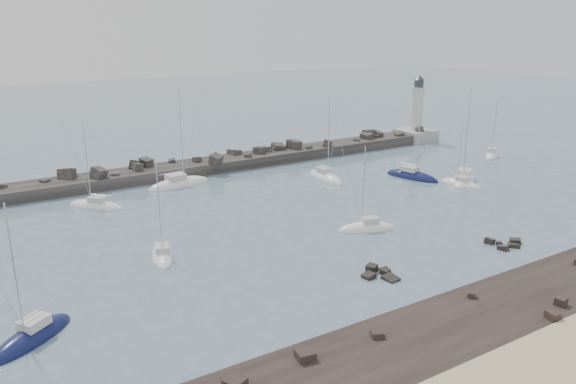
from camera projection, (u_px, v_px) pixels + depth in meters
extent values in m
plane|color=slate|center=(351.00, 239.00, 66.62)|extent=(400.00, 400.00, 0.00)
cube|color=black|center=(507.00, 319.00, 48.74)|extent=(140.00, 12.00, 0.70)
cube|color=black|center=(472.00, 295.00, 51.80)|extent=(0.95, 0.96, 0.49)
cube|color=black|center=(377.00, 334.00, 45.41)|extent=(1.28, 1.25, 0.47)
cube|color=black|center=(553.00, 315.00, 48.01)|extent=(1.16, 1.31, 0.69)
cube|color=black|center=(561.00, 301.00, 50.38)|extent=(1.14, 1.06, 0.73)
cube|color=black|center=(305.00, 355.00, 42.43)|extent=(1.53, 1.47, 0.64)
cube|color=black|center=(385.00, 271.00, 58.03)|extent=(1.24, 1.23, 0.69)
cube|color=black|center=(370.00, 266.00, 58.88)|extent=(0.76, 0.68, 0.76)
cube|color=black|center=(384.00, 272.00, 57.36)|extent=(0.89, 0.97, 0.59)
cube|color=black|center=(369.00, 278.00, 56.62)|extent=(1.42, 1.28, 1.02)
cube|color=black|center=(391.00, 280.00, 56.26)|extent=(1.52, 1.68, 0.99)
cube|color=black|center=(372.00, 269.00, 57.93)|extent=(1.33, 1.34, 0.98)
cube|color=black|center=(499.00, 244.00, 65.13)|extent=(0.91, 0.94, 0.54)
cube|color=black|center=(513.00, 247.00, 64.44)|extent=(1.82, 1.80, 0.96)
cube|color=black|center=(515.00, 242.00, 65.36)|extent=(1.61, 1.64, 0.99)
cube|color=black|center=(503.00, 249.00, 63.53)|extent=(1.38, 1.49, 0.96)
cube|color=black|center=(490.00, 241.00, 65.27)|extent=(1.26, 1.25, 0.84)
cube|color=#2D2A28|center=(175.00, 174.00, 93.68)|extent=(115.00, 6.00, 3.20)
cube|color=#2D2A28|center=(99.00, 174.00, 85.49)|extent=(2.89, 2.84, 2.45)
cube|color=#2D2A28|center=(294.00, 145.00, 105.09)|extent=(2.55, 2.92, 2.06)
cube|color=#2D2A28|center=(399.00, 136.00, 116.94)|extent=(2.43, 2.08, 1.80)
cube|color=#2D2A28|center=(259.00, 152.00, 101.44)|extent=(2.56, 2.72, 2.13)
cube|color=#2D2A28|center=(420.00, 131.00, 118.99)|extent=(2.75, 2.73, 2.09)
cube|color=#2D2A28|center=(146.00, 163.00, 92.29)|extent=(2.39, 2.56, 1.71)
cube|color=#2D2A28|center=(356.00, 142.00, 112.41)|extent=(2.05, 2.01, 1.09)
cube|color=#2D2A28|center=(138.00, 167.00, 89.80)|extent=(1.79, 1.73, 1.70)
cube|color=#2D2A28|center=(364.00, 137.00, 116.42)|extent=(1.81, 1.75, 1.22)
cube|color=#2D2A28|center=(368.00, 134.00, 115.20)|extent=(1.97, 2.06, 1.85)
cube|color=#2D2A28|center=(356.00, 141.00, 112.17)|extent=(1.62, 1.64, 1.32)
cube|color=#2D2A28|center=(248.00, 157.00, 98.61)|extent=(1.31, 1.42, 1.39)
cube|color=#2D2A28|center=(216.00, 160.00, 94.16)|extent=(2.41, 2.92, 2.63)
cube|color=#2D2A28|center=(67.00, 175.00, 85.60)|extent=(3.08, 3.25, 2.44)
cube|color=#2D2A28|center=(328.00, 144.00, 106.92)|extent=(2.13, 2.00, 1.70)
cube|color=#2D2A28|center=(309.00, 149.00, 105.05)|extent=(1.19, 1.38, 1.27)
cube|color=#2D2A28|center=(321.00, 147.00, 107.44)|extent=(1.35, 1.39, 0.81)
cube|color=#2D2A28|center=(377.00, 135.00, 115.88)|extent=(2.11, 2.11, 2.22)
cube|color=#2D2A28|center=(367.00, 136.00, 113.81)|extent=(2.16, 2.46, 1.58)
cube|color=#2D2A28|center=(274.00, 149.00, 105.09)|extent=(2.07, 2.25, 1.57)
cube|color=#2D2A28|center=(45.00, 183.00, 83.70)|extent=(1.86, 1.77, 1.13)
cube|color=#2D2A28|center=(197.00, 160.00, 95.47)|extent=(1.80, 1.84, 1.36)
cube|color=#2D2A28|center=(115.00, 177.00, 87.17)|extent=(1.41, 1.60, 1.17)
cube|color=#2D2A28|center=(135.00, 164.00, 91.37)|extent=(2.41, 2.25, 2.04)
cube|color=#2D2A28|center=(375.00, 138.00, 115.30)|extent=(2.32, 2.25, 1.64)
cube|color=#2D2A28|center=(278.00, 149.00, 104.52)|extent=(2.72, 2.53, 2.51)
cube|color=#2D2A28|center=(234.00, 154.00, 100.96)|extent=(2.36, 2.68, 1.99)
cube|color=#2D2A28|center=(0.00, 187.00, 80.53)|extent=(1.91, 1.56, 1.36)
cube|color=#2D2A28|center=(269.00, 150.00, 102.74)|extent=(1.54, 1.79, 1.63)
cube|color=#2D2A28|center=(172.00, 161.00, 94.95)|extent=(1.59, 1.42, 1.11)
cube|color=#9C9C97|center=(415.00, 137.00, 120.91)|extent=(7.00, 7.00, 3.00)
cylinder|color=silver|center=(417.00, 109.00, 119.14)|extent=(2.50, 2.50, 9.00)
cylinder|color=silver|center=(419.00, 88.00, 117.84)|extent=(3.20, 3.20, 0.25)
cylinder|color=#353A40|center=(419.00, 84.00, 117.59)|extent=(2.00, 2.00, 1.60)
cone|color=#353A40|center=(419.00, 77.00, 117.20)|extent=(2.20, 2.20, 1.00)
ellipsoid|color=white|center=(96.00, 207.00, 77.90)|extent=(7.47, 7.91, 2.10)
cube|color=silver|center=(97.00, 199.00, 77.43)|extent=(2.80, 2.85, 0.66)
cylinder|color=silver|center=(87.00, 161.00, 76.17)|extent=(0.11, 0.11, 11.23)
cylinder|color=silver|center=(101.00, 195.00, 77.09)|extent=(2.29, 2.54, 0.09)
ellipsoid|color=#101745|center=(32.00, 340.00, 45.57)|extent=(8.05, 6.79, 2.27)
cube|color=silver|center=(34.00, 322.00, 45.53)|extent=(2.80, 2.65, 0.78)
cylinder|color=silver|center=(14.00, 270.00, 43.11)|extent=(0.13, 0.13, 10.95)
cylinder|color=silver|center=(38.00, 311.00, 45.82)|extent=(2.70, 1.99, 0.11)
ellipsoid|color=white|center=(163.00, 256.00, 61.64)|extent=(4.27, 7.62, 1.91)
cube|color=silver|center=(162.00, 248.00, 60.97)|extent=(1.99, 2.38, 0.63)
cylinder|color=silver|center=(159.00, 205.00, 60.49)|extent=(0.11, 0.11, 9.83)
cylinder|color=silver|center=(162.00, 245.00, 60.33)|extent=(0.93, 2.81, 0.09)
ellipsoid|color=white|center=(179.00, 185.00, 88.02)|extent=(10.63, 4.34, 2.57)
cube|color=silver|center=(176.00, 177.00, 87.27)|extent=(3.11, 2.39, 0.80)
cylinder|color=silver|center=(181.00, 134.00, 86.13)|extent=(0.14, 0.14, 13.95)
cylinder|color=silver|center=(171.00, 173.00, 86.63)|extent=(4.12, 0.58, 0.11)
ellipsoid|color=white|center=(366.00, 229.00, 69.48)|extent=(7.53, 4.61, 2.05)
cube|color=silver|center=(370.00, 220.00, 69.18)|extent=(2.40, 2.07, 0.72)
cylinder|color=silver|center=(364.00, 185.00, 67.68)|extent=(0.12, 0.12, 9.73)
cylinder|color=silver|center=(374.00, 215.00, 69.08)|extent=(2.74, 1.10, 0.10)
ellipsoid|color=white|center=(325.00, 178.00, 91.93)|extent=(3.57, 9.44, 2.35)
cube|color=silver|center=(324.00, 170.00, 91.92)|extent=(2.06, 2.73, 0.75)
cylinder|color=silver|center=(329.00, 136.00, 89.17)|extent=(0.13, 0.13, 12.49)
cylinder|color=silver|center=(322.00, 165.00, 92.26)|extent=(0.39, 3.70, 0.11)
ellipsoid|color=#101745|center=(412.00, 178.00, 92.34)|extent=(5.45, 9.81, 2.43)
cube|color=silver|center=(410.00, 169.00, 92.21)|extent=(2.56, 3.05, 0.79)
cylinder|color=silver|center=(419.00, 134.00, 89.70)|extent=(0.14, 0.14, 12.65)
cylinder|color=silver|center=(407.00, 164.00, 92.41)|extent=(1.18, 3.62, 0.11)
ellipsoid|color=white|center=(460.00, 185.00, 88.21)|extent=(3.54, 7.24, 1.87)
cube|color=silver|center=(463.00, 179.00, 87.64)|extent=(1.77, 2.19, 0.62)
cylinder|color=silver|center=(460.00, 150.00, 86.98)|extent=(0.11, 0.11, 9.38)
cylinder|color=silver|center=(466.00, 176.00, 87.13)|extent=(0.66, 2.74, 0.09)
ellipsoid|color=white|center=(463.00, 180.00, 90.75)|extent=(10.20, 8.57, 2.40)
cube|color=silver|center=(464.00, 171.00, 90.80)|extent=(3.54, 3.36, 0.71)
cylinder|color=silver|center=(467.00, 133.00, 87.68)|extent=(0.12, 0.12, 13.86)
cylinder|color=silver|center=(465.00, 166.00, 91.24)|extent=(3.40, 2.47, 0.10)
ellipsoid|color=white|center=(491.00, 156.00, 106.92)|extent=(7.12, 5.80, 2.09)
cube|color=silver|center=(492.00, 150.00, 106.24)|extent=(2.45, 2.30, 0.75)
cylinder|color=silver|center=(495.00, 126.00, 105.74)|extent=(0.13, 0.13, 9.59)
cylinder|color=silver|center=(492.00, 147.00, 105.60)|extent=(2.41, 1.68, 0.11)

